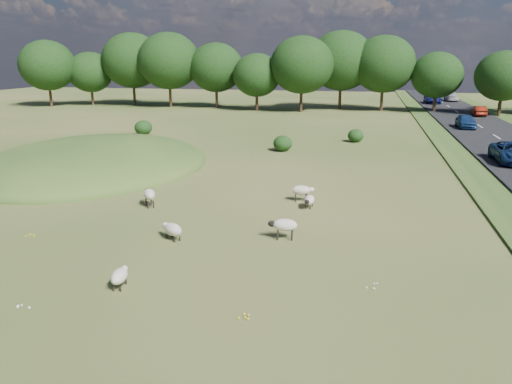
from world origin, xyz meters
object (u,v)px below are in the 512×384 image
sheep_3 (302,190)px  sheep_6 (309,200)px  car_2 (452,97)px  sheep_1 (149,194)px  car_5 (433,99)px  sheep_0 (172,229)px  car_1 (466,121)px  sheep_2 (284,225)px  sheep_5 (119,276)px  car_6 (479,111)px

sheep_3 → sheep_6: bearing=-74.4°
sheep_6 → car_2: car_2 is taller
sheep_6 → sheep_1: bearing=-74.1°
car_2 → car_5: car_5 is taller
sheep_0 → car_1: 43.35m
car_1 → car_2: 36.44m
sheep_1 → sheep_2: sheep_1 is taller
sheep_0 → car_5: (18.77, 69.91, 0.52)m
sheep_0 → car_1: size_ratio=0.30×
sheep_0 → sheep_5: bearing=125.0°
sheep_2 → car_5: 70.22m
sheep_1 → sheep_5: (3.07, -9.34, -0.24)m
car_2 → car_6: car_2 is taller
sheep_3 → sheep_0: bearing=-132.1°
car_1 → sheep_5: bearing=-113.2°
sheep_6 → car_6: bearing=164.6°
sheep_2 → car_5: (13.96, 68.82, 0.34)m
sheep_2 → sheep_6: bearing=-101.9°
car_1 → car_2: car_1 is taller
sheep_1 → car_2: (25.67, 70.83, 0.30)m
car_6 → car_2: bearing=-90.0°
sheep_2 → sheep_0: bearing=6.9°
sheep_2 → sheep_3: size_ratio=1.03×
car_2 → sheep_0: bearing=73.3°
sheep_5 → car_6: car_6 is taller
sheep_3 → car_5: car_5 is taller
sheep_3 → car_1: 34.74m
sheep_5 → car_5: car_5 is taller
sheep_2 → car_1: size_ratio=0.30×
sheep_0 → car_6: size_ratio=0.33×
sheep_3 → car_6: bearing=59.5°
car_1 → car_6: size_ratio=1.11×
sheep_2 → car_1: 40.48m
sheep_5 → car_1: (18.80, 43.93, 0.57)m
sheep_0 → car_5: size_ratio=0.24×
sheep_3 → car_6: 47.89m
sheep_0 → car_6: bearing=-78.2°
sheep_6 → car_6: size_ratio=0.30×
sheep_3 → car_1: car_1 is taller
car_2 → car_5: (-3.80, -5.41, 0.03)m
car_5 → car_6: 18.56m
car_5 → car_6: car_5 is taller
car_2 → car_6: size_ratio=1.25×
sheep_6 → car_2: (17.23, 69.24, 0.54)m
sheep_6 → car_5: 65.23m
sheep_3 → sheep_5: bearing=-120.4°
sheep_6 → car_6: 48.81m
sheep_0 → sheep_3: bearing=-88.0°
sheep_2 → sheep_5: (-4.84, -5.94, -0.23)m
car_2 → car_5: bearing=54.9°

